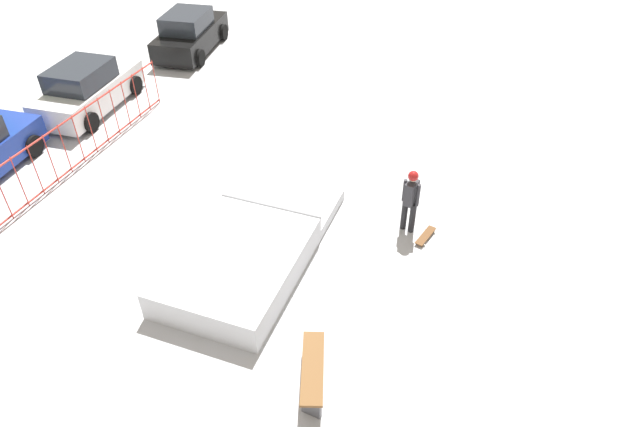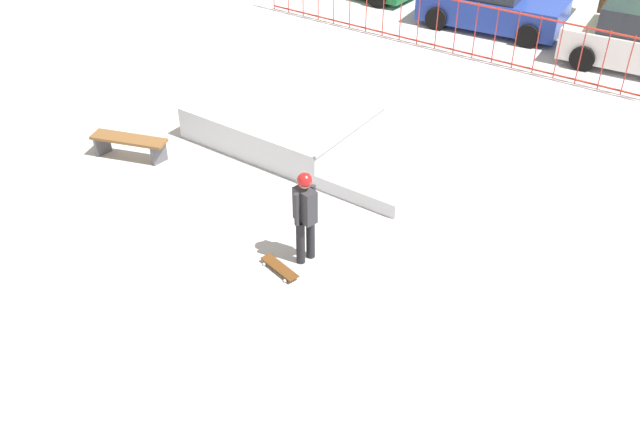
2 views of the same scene
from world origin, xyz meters
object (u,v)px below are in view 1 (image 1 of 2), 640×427
skater (411,197)px  skateboard (426,236)px  skate_ramp (247,253)px  park_bench (313,371)px  parked_car_white (87,89)px  parked_car_black (190,33)px

skater → skateboard: 1.07m
skate_ramp → park_bench: 3.56m
skate_ramp → skater: size_ratio=3.26×
parked_car_white → parked_car_black: same height
park_bench → parked_car_white: bearing=60.6°
park_bench → parked_car_white: parked_car_white is taller
skate_ramp → parked_car_black: parked_car_black is taller
skate_ramp → skateboard: size_ratio=6.85×
skater → parked_car_white: bearing=90.9°
skateboard → parked_car_black: bearing=68.1°
park_bench → parked_car_white: 13.09m
skater → parked_car_black: bearing=66.7°
skate_ramp → skater: bearing=-52.2°
parked_car_white → parked_car_black: size_ratio=0.99×
skateboard → park_bench: size_ratio=0.51×
park_bench → parked_car_black: parked_car_black is taller
skate_ramp → skateboard: skate_ramp is taller
park_bench → parked_car_black: 16.45m
skate_ramp → parked_car_black: bearing=36.0°
skate_ramp → parked_car_white: parked_car_white is taller
skater → skateboard: size_ratio=2.10×
skater → parked_car_white: (1.43, 11.55, -0.28)m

